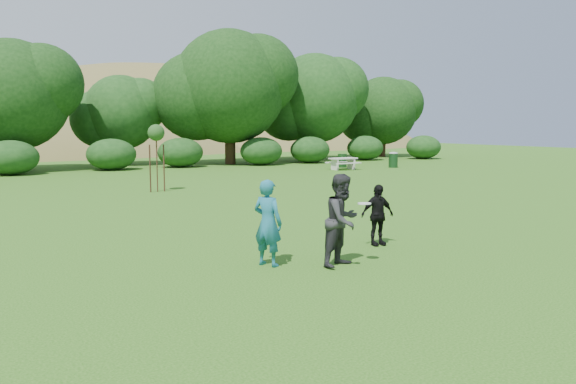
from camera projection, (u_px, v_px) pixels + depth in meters
name	position (u px, v px, depth m)	size (l,w,h in m)	color
ground	(360.00, 257.00, 11.95)	(120.00, 120.00, 0.00)	#19470C
player_teal	(268.00, 223.00, 11.15)	(0.63, 0.42, 1.74)	#1A6178
player_grey	(343.00, 220.00, 11.15)	(0.90, 0.70, 1.85)	#29292C
player_black	(377.00, 215.00, 13.09)	(0.84, 0.35, 1.44)	black
trash_can_near	(342.00, 161.00, 37.65)	(0.60, 0.60, 0.90)	#133513
frisbee	(364.00, 204.00, 11.13)	(0.27, 0.27, 0.03)	white
sapling	(156.00, 135.00, 23.50)	(0.70, 0.70, 2.85)	#3C2417
picnic_table	(343.00, 162.00, 35.66)	(1.80, 1.48, 0.76)	#BAB8AB
trash_can_lidded	(393.00, 159.00, 37.47)	(0.60, 0.60, 1.05)	#133617
hillside	(22.00, 242.00, 71.47)	(150.00, 72.00, 52.00)	olive
tree_row	(133.00, 94.00, 37.49)	(53.92, 10.38, 9.62)	#3A2616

